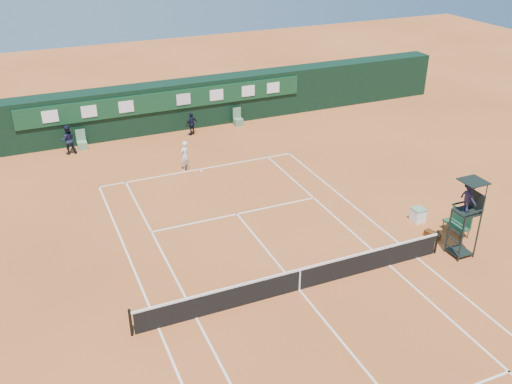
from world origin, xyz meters
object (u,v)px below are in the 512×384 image
player (185,156)px  cooler (418,215)px  player_bench (459,221)px  tennis_net (300,279)px  umpire_chair (468,203)px

player → cooler: bearing=97.3°
player_bench → cooler: size_ratio=1.86×
cooler → player: player is taller
player_bench → player: player is taller
player_bench → tennis_net: bearing=-173.8°
tennis_net → player: player is taller
tennis_net → player: 12.16m
tennis_net → umpire_chair: 7.52m
tennis_net → umpire_chair: (7.25, -0.48, 1.95)m
tennis_net → umpire_chair: size_ratio=3.77×
tennis_net → player_bench: 8.41m
player_bench → player: size_ratio=0.71×
tennis_net → player_bench: bearing=6.2°
umpire_chair → player_bench: size_ratio=2.85×
player_bench → cooler: 1.86m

